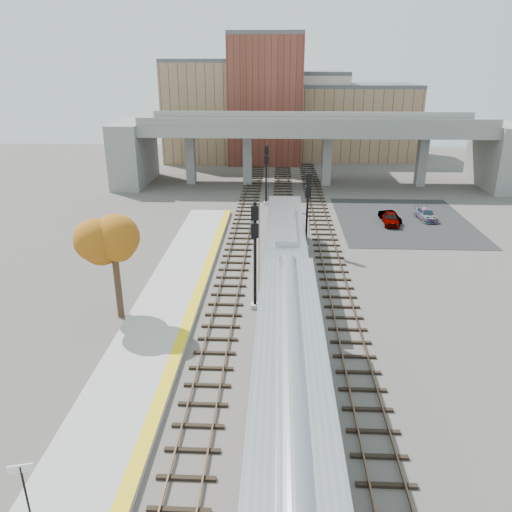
% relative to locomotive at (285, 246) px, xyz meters
% --- Properties ---
extents(ground, '(160.00, 160.00, 0.00)m').
position_rel_locomotive_xyz_m(ground, '(-1.00, -13.17, -2.28)').
color(ground, '#47423D').
rests_on(ground, ground).
extents(platform, '(4.50, 60.00, 0.35)m').
position_rel_locomotive_xyz_m(platform, '(-8.25, -13.17, -2.10)').
color(platform, '#9E9E99').
rests_on(platform, ground).
extents(yellow_strip, '(0.70, 60.00, 0.01)m').
position_rel_locomotive_xyz_m(yellow_strip, '(-6.35, -13.17, -1.92)').
color(yellow_strip, yellow).
rests_on(yellow_strip, platform).
extents(tracks, '(10.70, 95.00, 0.25)m').
position_rel_locomotive_xyz_m(tracks, '(-0.07, -0.67, -2.20)').
color(tracks, black).
rests_on(tracks, ground).
extents(overpass, '(54.00, 12.00, 9.50)m').
position_rel_locomotive_xyz_m(overpass, '(3.92, 31.83, 3.53)').
color(overpass, slate).
rests_on(overpass, ground).
extents(buildings_far, '(43.00, 21.00, 20.60)m').
position_rel_locomotive_xyz_m(buildings_far, '(0.26, 53.40, 5.60)').
color(buildings_far, '#957556').
rests_on(buildings_far, ground).
extents(parking_lot, '(14.00, 18.00, 0.04)m').
position_rel_locomotive_xyz_m(parking_lot, '(13.00, 14.83, -2.26)').
color(parking_lot, black).
rests_on(parking_lot, ground).
extents(locomotive, '(3.02, 19.05, 4.10)m').
position_rel_locomotive_xyz_m(locomotive, '(0.00, 0.00, 0.00)').
color(locomotive, '#A8AAB2').
rests_on(locomotive, ground).
extents(coach, '(3.03, 25.00, 5.00)m').
position_rel_locomotive_xyz_m(coach, '(-0.00, -22.61, 0.52)').
color(coach, '#A8AAB2').
rests_on(coach, ground).
extents(signal_mast_near, '(0.60, 0.64, 7.63)m').
position_rel_locomotive_xyz_m(signal_mast_near, '(-2.10, -6.55, 1.61)').
color(signal_mast_near, '#9E9E99').
rests_on(signal_mast_near, ground).
extents(signal_mast_mid, '(0.60, 0.64, 7.20)m').
position_rel_locomotive_xyz_m(signal_mast_mid, '(2.00, 5.48, 1.32)').
color(signal_mast_mid, '#9E9E99').
rests_on(signal_mast_mid, ground).
extents(signal_mast_far, '(0.60, 0.64, 7.14)m').
position_rel_locomotive_xyz_m(signal_mast_far, '(-2.10, 20.79, 1.28)').
color(signal_mast_far, '#9E9E99').
rests_on(signal_mast_far, ground).
extents(station_sign, '(0.88, 0.28, 2.27)m').
position_rel_locomotive_xyz_m(station_sign, '(-9.69, -24.23, -0.30)').
color(station_sign, black).
rests_on(station_sign, platform).
extents(tree, '(3.60, 3.60, 6.92)m').
position_rel_locomotive_xyz_m(tree, '(-11.10, -8.18, 2.85)').
color(tree, '#382619').
rests_on(tree, ground).
extents(car_a, '(1.79, 3.89, 1.29)m').
position_rel_locomotive_xyz_m(car_a, '(11.30, 13.31, -1.59)').
color(car_a, '#99999E').
rests_on(car_a, parking_lot).
extents(car_b, '(2.06, 3.50, 1.09)m').
position_rel_locomotive_xyz_m(car_b, '(11.43, 14.38, -1.69)').
color(car_b, '#99999E').
rests_on(car_b, parking_lot).
extents(car_c, '(2.01, 4.08, 1.14)m').
position_rel_locomotive_xyz_m(car_c, '(15.53, 15.36, -1.67)').
color(car_c, '#99999E').
rests_on(car_c, parking_lot).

